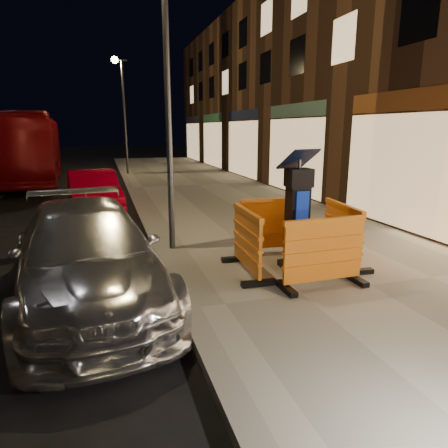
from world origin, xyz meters
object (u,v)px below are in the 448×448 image
object	(u,v)px
barrier_kerbside	(247,242)
bus_doubledecker	(30,181)
barrier_front	(324,253)
parking_kiosk	(297,213)
barrier_back	(275,226)
barrier_bldgside	(342,234)
car_silver	(91,298)
car_red	(95,212)

from	to	relation	value
barrier_kerbside	bus_doubledecker	bearing A→B (deg)	22.33
barrier_front	barrier_kerbside	world-z (taller)	same
parking_kiosk	barrier_back	size ratio (longest dim) A/B	1.40
barrier_front	bus_doubledecker	xyz separation A→B (m)	(-6.91, 16.98, -0.72)
barrier_back	barrier_bldgside	size ratio (longest dim) A/B	1.00
barrier_back	barrier_kerbside	world-z (taller)	same
parking_kiosk	barrier_kerbside	distance (m)	1.05
car_silver	car_red	world-z (taller)	car_silver
barrier_kerbside	barrier_bldgside	size ratio (longest dim) A/B	1.00
barrier_front	car_silver	xyz separation A→B (m)	(-3.60, 0.94, -0.72)
barrier_bldgside	bus_doubledecker	bearing A→B (deg)	32.06
barrier_back	barrier_bldgside	distance (m)	1.34
barrier_back	bus_doubledecker	size ratio (longest dim) A/B	0.12
barrier_bldgside	car_red	distance (m)	8.40
barrier_kerbside	barrier_bldgside	xyz separation A→B (m)	(1.90, 0.00, 0.00)
bus_doubledecker	parking_kiosk	bearing A→B (deg)	-70.75
barrier_back	barrier_kerbside	bearing A→B (deg)	-128.04
barrier_back	car_silver	size ratio (longest dim) A/B	0.28
barrier_back	car_red	distance (m)	7.09
parking_kiosk	car_silver	size ratio (longest dim) A/B	0.40
barrier_front	barrier_kerbside	bearing A→B (deg)	133.96
barrier_bldgside	bus_doubledecker	xyz separation A→B (m)	(-7.86, 16.03, -0.72)
barrier_kerbside	car_silver	size ratio (longest dim) A/B	0.28
parking_kiosk	barrier_bldgside	world-z (taller)	parking_kiosk
barrier_bldgside	barrier_back	bearing A→B (deg)	50.96
barrier_bldgside	barrier_kerbside	bearing A→B (deg)	95.96
car_red	barrier_kerbside	bearing A→B (deg)	-75.55
parking_kiosk	barrier_kerbside	bearing A→B (deg)	-176.04
parking_kiosk	barrier_front	xyz separation A→B (m)	(0.00, -0.95, -0.45)
barrier_back	bus_doubledecker	bearing A→B (deg)	121.56
barrier_front	barrier_bldgside	world-z (taller)	same
barrier_front	bus_doubledecker	size ratio (longest dim) A/B	0.12
barrier_back	barrier_front	bearing A→B (deg)	-83.04
parking_kiosk	barrier_bldgside	size ratio (longest dim) A/B	1.40
parking_kiosk	barrier_front	world-z (taller)	parking_kiosk
barrier_back	barrier_kerbside	size ratio (longest dim) A/B	1.00
bus_doubledecker	car_red	bearing A→B (deg)	-74.09
barrier_kerbside	barrier_bldgside	world-z (taller)	same
parking_kiosk	barrier_bldgside	bearing A→B (deg)	3.96
parking_kiosk	car_red	size ratio (longest dim) A/B	0.50
barrier_kerbside	car_red	world-z (taller)	barrier_kerbside
barrier_bldgside	car_silver	size ratio (longest dim) A/B	0.28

